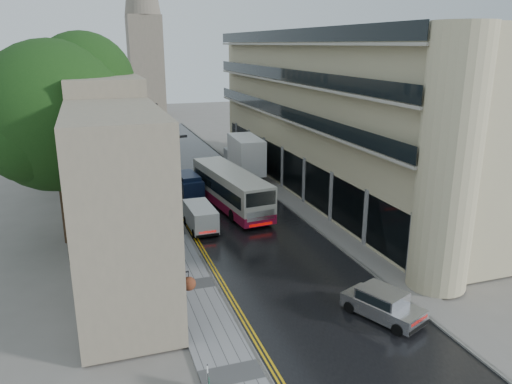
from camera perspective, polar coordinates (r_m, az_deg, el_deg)
road at (r=44.90m, az=-4.28°, el=-0.32°), size 9.00×85.00×0.02m
left_sidewalk at (r=43.88m, az=-11.69°, el=-0.97°), size 2.70×85.00×0.12m
right_sidewalk at (r=46.45m, az=2.18°, el=0.35°), size 1.80×85.00×0.12m
old_shop_row at (r=44.73m, az=-17.16°, el=6.81°), size 4.50×56.00×12.00m
modern_block at (r=45.63m, az=8.79°, el=8.80°), size 8.00×40.00×14.00m
church_spire at (r=97.04m, az=-12.88°, el=20.32°), size 6.40×6.40×40.00m
tree_near at (r=34.76m, az=-21.70°, el=5.32°), size 10.56×10.56×13.89m
tree_far at (r=47.68m, az=-20.63°, el=7.33°), size 9.24×9.24×12.46m
cream_bus at (r=37.56m, az=-2.74°, el=-1.18°), size 3.84×11.68×3.13m
white_lorry at (r=48.01m, az=-2.11°, el=3.49°), size 2.84×8.27×4.29m
silver_hatchback at (r=24.66m, az=16.00°, el=-13.96°), size 3.17×4.35×1.49m
white_van at (r=34.97m, az=-7.10°, el=-3.77°), size 1.83×4.13×1.85m
navy_van at (r=42.25m, az=-8.40°, el=0.12°), size 2.20×4.72×2.34m
pedestrian at (r=42.16m, az=-12.05°, el=-0.25°), size 0.72×0.48×1.94m
lamp_post_near at (r=33.91m, az=-8.86°, el=0.37°), size 0.82×0.34×7.12m
lamp_post_far at (r=48.58m, az=-11.90°, el=5.40°), size 0.87×0.35×7.57m
estate_sign at (r=20.63m, az=-5.52°, el=-20.63°), size 0.19×0.56×0.93m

